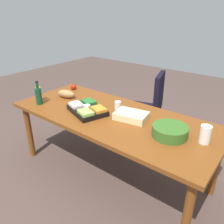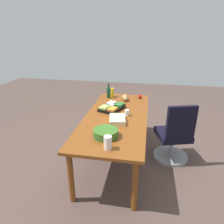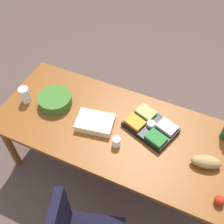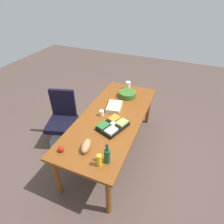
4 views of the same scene
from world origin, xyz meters
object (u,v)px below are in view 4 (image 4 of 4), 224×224
Objects in this scene: mustard_bottle at (99,160)px; bread_loaf at (86,146)px; mayo_jar at (128,86)px; apple_red at (61,149)px; office_chair at (63,124)px; sheet_cake at (114,107)px; conference_table at (112,120)px; veggie_tray at (113,126)px; paper_cup at (102,113)px; wine_bottle at (107,156)px; salad_bowl at (127,94)px.

mustard_bottle reaches higher than bread_loaf.
apple_red is at bearing -7.79° from mayo_jar.
sheet_cake is at bearing 110.08° from office_chair.
mayo_jar is at bearing -176.69° from conference_table.
conference_table is 0.29m from veggie_tray.
paper_cup is 0.33× the size of wine_bottle.
salad_bowl is 1.12× the size of wine_bottle.
mayo_jar is 1.69m from bread_loaf.
conference_table is at bearing -166.05° from mustard_bottle.
salad_bowl is 0.73m from paper_cup.
paper_cup is (0.70, -0.18, -0.00)m from salad_bowl.
wine_bottle is (-0.07, 0.60, 0.07)m from apple_red.
paper_cup reaches higher than conference_table.
mustard_bottle reaches higher than paper_cup.
conference_table is 0.68m from salad_bowl.
salad_bowl is at bearing 177.29° from bread_loaf.
conference_table is 2.24× the size of office_chair.
office_chair reaches higher than veggie_tray.
paper_cup is (0.04, -0.16, 0.12)m from conference_table.
salad_bowl is 0.28m from mayo_jar.
veggie_tray is (0.24, 0.11, 0.11)m from conference_table.
mayo_jar is at bearing -179.56° from bread_loaf.
paper_cup is (-0.87, 0.15, 0.01)m from apple_red.
office_chair reaches higher than conference_table.
salad_bowl is 0.91m from veggie_tray.
wine_bottle is at bearing 16.31° from veggie_tray.
office_chair is 4.14× the size of bread_loaf.
office_chair is at bearing -127.02° from bread_loaf.
salad_bowl is 1.60m from mustard_bottle.
office_chair is at bearing -39.48° from mayo_jar.
bread_loaf reaches higher than conference_table.
wine_bottle reaches higher than office_chair.
bread_loaf reaches higher than salad_bowl.
apple_red reaches higher than sheet_cake.
paper_cup is 0.28m from sheet_cake.
office_chair reaches higher than mayo_jar.
wine_bottle reaches higher than salad_bowl.
veggie_tray is at bearing 163.12° from bread_loaf.
office_chair is 11.04× the size of paper_cup.
mustard_bottle is 0.34× the size of veggie_tray.
paper_cup reaches higher than sheet_cake.
salad_bowl reaches higher than apple_red.
paper_cup is at bearing -6.11° from mayo_jar.
sheet_cake is (0.72, 0.01, -0.04)m from mayo_jar.
office_chair reaches higher than bread_loaf.
conference_table is 0.20m from paper_cup.
bread_loaf is 0.53m from veggie_tray.
sheet_cake is at bearing 0.54° from mayo_jar.
apple_red is 0.28× the size of wine_bottle.
office_chair is 1.00m from sheet_cake.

